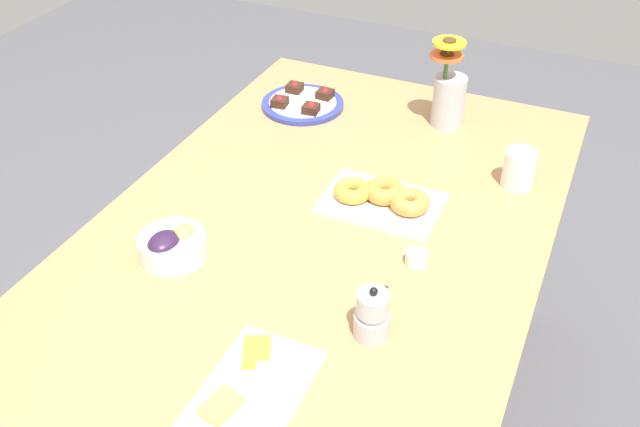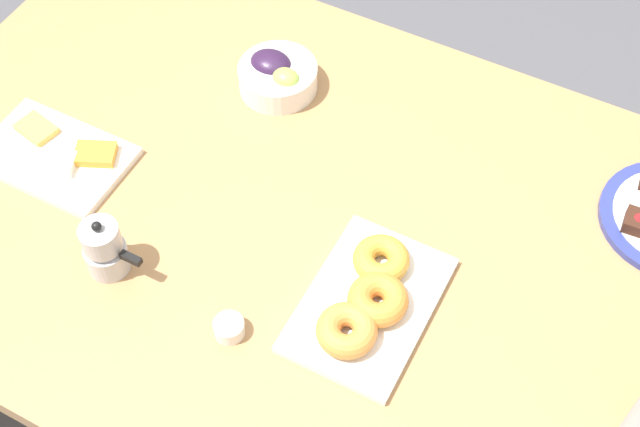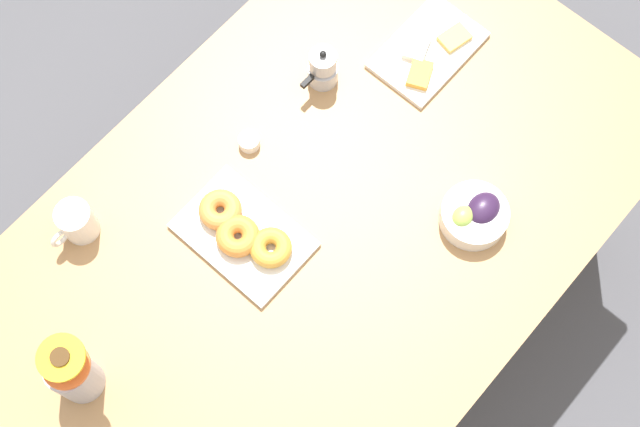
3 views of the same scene
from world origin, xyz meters
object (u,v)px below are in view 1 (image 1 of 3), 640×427
jam_cup_honey (416,258)px  flower_vase (449,95)px  croissant_platter (383,198)px  coffee_mug (519,168)px  cheese_platter (253,388)px  dining_table (320,256)px  dessert_plate (303,103)px  moka_pot (372,315)px  grape_bowl (172,245)px

jam_cup_honey → flower_vase: (0.62, 0.11, 0.07)m
croissant_platter → flower_vase: bearing=-3.6°
croissant_platter → coffee_mug: bearing=-51.1°
cheese_platter → croissant_platter: size_ratio=0.93×
dining_table → dessert_plate: (0.52, 0.29, 0.10)m
flower_vase → moka_pot: (-0.85, -0.10, -0.04)m
coffee_mug → dining_table: bearing=133.8°
coffee_mug → croissant_platter: size_ratio=0.40×
cheese_platter → dessert_plate: 1.07m
grape_bowl → jam_cup_honey: bearing=-68.7°
jam_cup_honey → grape_bowl: bearing=111.3°
coffee_mug → flower_vase: (0.23, 0.25, 0.04)m
grape_bowl → coffee_mug: bearing=-47.1°
dining_table → croissant_platter: (0.14, -0.10, 0.11)m
croissant_platter → jam_cup_honey: size_ratio=5.83×
grape_bowl → flower_vase: flower_vase is taller
jam_cup_honey → dining_table: bearing=82.6°
grape_bowl → dessert_plate: bearing=2.7°
coffee_mug → moka_pot: bearing=166.5°
cheese_platter → jam_cup_honey: size_ratio=5.42×
jam_cup_honey → dessert_plate: bearing=43.8°
grape_bowl → jam_cup_honey: size_ratio=3.08×
coffee_mug → croissant_platter: (-0.22, 0.27, -0.03)m
jam_cup_honey → moka_pot: bearing=176.6°
dining_table → cheese_platter: (-0.48, -0.09, 0.10)m
jam_cup_honey → flower_vase: size_ratio=0.19×
dessert_plate → moka_pot: size_ratio=2.04×
moka_pot → cheese_platter: bearing=146.8°
dessert_plate → flower_vase: size_ratio=0.95×
grape_bowl → dessert_plate: (0.74, 0.04, -0.02)m
grape_bowl → jam_cup_honey: (0.19, -0.49, -0.01)m
dining_table → grape_bowl: size_ratio=10.82×
dining_table → grape_bowl: bearing=131.5°
cheese_platter → grape_bowl: bearing=52.5°
croissant_platter → cheese_platter: bearing=178.5°
cheese_platter → croissant_platter: (0.62, -0.02, 0.01)m
coffee_mug → cheese_platter: (-0.84, 0.29, -0.04)m
coffee_mug → croissant_platter: bearing=128.9°
jam_cup_honey → dessert_plate: 0.76m
coffee_mug → cheese_platter: bearing=160.9°
cheese_platter → croissant_platter: bearing=-1.5°
croissant_platter → flower_vase: 0.45m
dining_table → coffee_mug: size_ratio=14.18×
dessert_plate → coffee_mug: bearing=-103.3°
jam_cup_honey → cheese_platter: bearing=161.0°
croissant_platter → flower_vase: size_ratio=1.09×
cheese_platter → flower_vase: bearing=-2.3°
coffee_mug → jam_cup_honey: 0.42m
flower_vase → moka_pot: bearing=-173.5°
dessert_plate → flower_vase: flower_vase is taller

